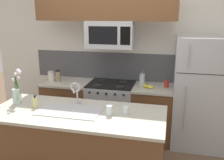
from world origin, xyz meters
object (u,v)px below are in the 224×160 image
(microwave, at_px, (111,34))
(drinking_glass, at_px, (109,111))
(banana_bunch, at_px, (148,86))
(flower_vase, at_px, (17,93))
(storage_jar_medium, at_px, (58,76))
(spare_glass, at_px, (125,110))
(storage_jar_tall, at_px, (51,76))
(french_press, at_px, (142,79))
(stove_range, at_px, (111,109))
(dish_soap_bottle, at_px, (35,103))
(sink_faucet, at_px, (76,90))
(coffee_tin, at_px, (166,84))
(refrigerator, at_px, (202,93))

(microwave, bearing_deg, drinking_glass, -77.05)
(banana_bunch, height_order, flower_vase, flower_vase)
(storage_jar_medium, bearing_deg, spare_glass, -40.01)
(storage_jar_tall, height_order, french_press, french_press)
(stove_range, distance_m, french_press, 0.75)
(microwave, xyz_separation_m, dish_soap_bottle, (-0.67, -1.23, -0.75))
(banana_bunch, bearing_deg, stove_range, 174.30)
(storage_jar_medium, height_order, banana_bunch, storage_jar_medium)
(drinking_glass, distance_m, flower_vase, 1.27)
(stove_range, distance_m, banana_bunch, 0.78)
(french_press, relative_size, dish_soap_bottle, 1.62)
(stove_range, bearing_deg, storage_jar_medium, -179.63)
(sink_faucet, bearing_deg, coffee_tin, 44.31)
(refrigerator, distance_m, flower_vase, 2.70)
(french_press, bearing_deg, banana_bunch, -47.82)
(microwave, distance_m, sink_faucet, 1.21)
(stove_range, distance_m, spare_glass, 1.37)
(stove_range, height_order, banana_bunch, banana_bunch)
(refrigerator, bearing_deg, storage_jar_tall, -178.85)
(microwave, distance_m, banana_bunch, 1.01)
(stove_range, xyz_separation_m, sink_faucet, (-0.21, -1.03, 0.65))
(dish_soap_bottle, xyz_separation_m, flower_vase, (-0.30, 0.08, 0.08))
(dish_soap_bottle, bearing_deg, flower_vase, 165.96)
(sink_faucet, bearing_deg, banana_bunch, 49.53)
(microwave, bearing_deg, sink_faucet, -101.84)
(stove_range, xyz_separation_m, banana_bunch, (0.62, -0.06, 0.47))
(sink_faucet, bearing_deg, storage_jar_tall, 130.50)
(refrigerator, height_order, storage_jar_tall, refrigerator)
(microwave, distance_m, french_press, 0.89)
(stove_range, bearing_deg, sink_faucet, -101.61)
(storage_jar_medium, bearing_deg, drinking_glass, -45.60)
(french_press, bearing_deg, storage_jar_medium, -177.39)
(storage_jar_tall, distance_m, french_press, 1.58)
(dish_soap_bottle, height_order, flower_vase, flower_vase)
(storage_jar_medium, height_order, spare_glass, storage_jar_medium)
(storage_jar_medium, bearing_deg, microwave, -0.89)
(spare_glass, bearing_deg, sink_faucet, 166.69)
(drinking_glass, relative_size, spare_glass, 1.23)
(microwave, bearing_deg, dish_soap_bottle, -118.75)
(storage_jar_medium, distance_m, coffee_tin, 1.85)
(stove_range, relative_size, coffee_tin, 8.45)
(microwave, relative_size, dish_soap_bottle, 4.51)
(sink_faucet, xyz_separation_m, flower_vase, (-0.76, -0.14, -0.05))
(storage_jar_tall, bearing_deg, flower_vase, -85.32)
(french_press, xyz_separation_m, drinking_glass, (-0.22, -1.33, -0.04))
(microwave, bearing_deg, coffee_tin, 4.53)
(storage_jar_medium, height_order, sink_faucet, sink_faucet)
(storage_jar_tall, bearing_deg, sink_faucet, -49.50)
(storage_jar_medium, relative_size, drinking_glass, 1.58)
(stove_range, relative_size, storage_jar_medium, 4.91)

